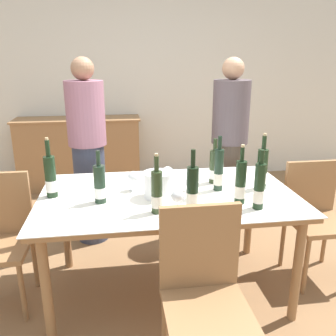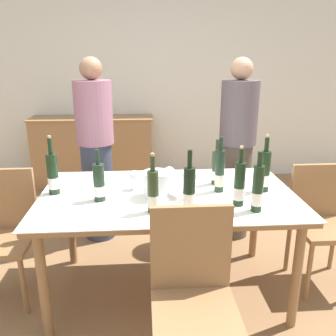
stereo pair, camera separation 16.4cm
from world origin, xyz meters
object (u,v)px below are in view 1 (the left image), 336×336
wine_bottle_8 (100,185)px  wine_glass_0 (134,178)px  wine_bottle_3 (214,167)px  wine_glass_2 (178,197)px  wine_glass_1 (191,183)px  chair_near_front (203,287)px  person_host (88,154)px  wine_bottle_0 (219,171)px  chair_right_end (315,211)px  wine_bottle_4 (157,193)px  wine_bottle_1 (192,190)px  wine_glass_4 (193,176)px  wine_glass_3 (168,173)px  wine_bottle_7 (240,183)px  sideboard_cabinet (80,153)px  wine_bottle_2 (51,177)px  wine_bottle_6 (262,170)px  person_guest_left (229,150)px  ice_bucket (158,184)px  dining_table (168,203)px  wine_bottle_5 (259,187)px

wine_bottle_8 → wine_glass_0: (0.22, 0.18, -0.02)m
wine_bottle_3 → wine_glass_2: wine_bottle_3 is taller
wine_glass_1 → chair_near_front: (-0.06, -0.62, -0.33)m
person_host → wine_bottle_0: bearing=-42.8°
wine_bottle_0 → chair_right_end: wine_bottle_0 is taller
wine_bottle_3 → wine_bottle_4: wine_bottle_4 is taller
wine_bottle_8 → wine_glass_2: bearing=-29.2°
wine_bottle_1 → wine_bottle_4: bearing=-178.0°
wine_bottle_4 → wine_glass_4: size_ratio=2.54×
wine_bottle_0 → wine_bottle_1: 0.39m
wine_glass_1 → wine_glass_3: bearing=111.5°
wine_bottle_7 → wine_glass_4: 0.36m
wine_glass_2 → chair_near_front: 0.52m
wine_glass_4 → chair_near_front: 0.85m
sideboard_cabinet → chair_near_front: (0.89, -3.10, 0.09)m
sideboard_cabinet → wine_bottle_3: bearing=-61.6°
chair_near_front → chair_right_end: (1.08, 0.83, -0.03)m
wine_bottle_7 → wine_glass_0: size_ratio=2.72×
wine_bottle_2 → wine_bottle_4: bearing=-27.9°
wine_bottle_6 → person_guest_left: (0.03, 0.83, -0.08)m
wine_bottle_6 → person_host: size_ratio=0.24×
sideboard_cabinet → wine_glass_4: wine_glass_4 is taller
wine_bottle_4 → person_guest_left: 1.38m
ice_bucket → wine_glass_1: 0.22m
wine_bottle_4 → person_host: size_ratio=0.22×
chair_near_front → wine_bottle_4: bearing=112.2°
wine_glass_4 → person_host: bearing=132.3°
wine_bottle_4 → wine_glass_1: (0.24, 0.18, -0.02)m
dining_table → chair_right_end: (1.15, 0.08, -0.18)m
ice_bucket → person_host: 1.07m
wine_glass_0 → wine_bottle_0: bearing=-7.3°
wine_glass_0 → wine_glass_2: (0.23, -0.43, 0.02)m
sideboard_cabinet → wine_bottle_7: (1.24, -2.59, 0.44)m
wine_bottle_2 → wine_glass_4: bearing=-0.8°
dining_table → wine_bottle_0: bearing=2.2°
wine_bottle_2 → person_guest_left: size_ratio=0.24×
wine_glass_3 → person_guest_left: (0.67, 0.67, -0.03)m
wine_glass_1 → wine_bottle_7: bearing=-20.2°
wine_glass_3 → wine_bottle_5: bearing=-45.0°
wine_glass_3 → wine_bottle_6: bearing=-14.1°
wine_bottle_2 → wine_bottle_3: wine_bottle_2 is taller
wine_bottle_5 → wine_glass_0: size_ratio=2.65×
wine_bottle_1 → wine_bottle_7: bearing=10.6°
wine_glass_2 → wine_glass_1: bearing=60.8°
ice_bucket → wine_glass_0: 0.21m
dining_table → wine_bottle_5: 0.64m
wine_bottle_2 → wine_bottle_8: (0.32, -0.14, -0.02)m
wine_bottle_0 → wine_bottle_2: 1.12m
wine_glass_1 → wine_glass_4: 0.17m
sideboard_cabinet → dining_table: (0.82, -2.36, 0.24)m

